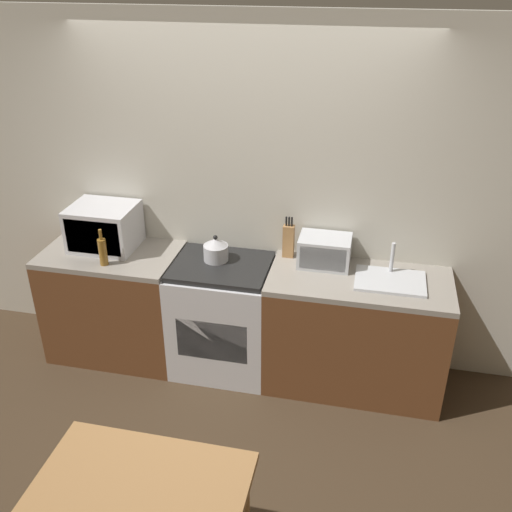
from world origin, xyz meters
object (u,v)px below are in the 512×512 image
stove_range (223,316)px  dining_table (139,506)px  microwave (104,227)px  kettle (216,249)px  toaster_oven (325,251)px  bottle (103,251)px

stove_range → dining_table: stove_range is taller
dining_table → microwave: bearing=118.4°
microwave → dining_table: 2.27m
microwave → dining_table: size_ratio=0.49×
microwave → kettle: bearing=-2.0°
toaster_oven → dining_table: size_ratio=0.38×
microwave → bottle: microwave is taller
stove_range → toaster_oven: size_ratio=2.45×
microwave → toaster_oven: bearing=2.3°
stove_range → kettle: size_ratio=4.48×
microwave → bottle: (0.11, -0.27, -0.06)m
bottle → toaster_oven: 1.59m
bottle → kettle: bearing=17.2°
stove_range → bottle: bottle is taller
bottle → toaster_oven: bearing=12.3°
microwave → stove_range: bearing=-5.4°
microwave → bottle: bearing=-67.4°
kettle → toaster_oven: bearing=7.2°
kettle → microwave: (-0.89, 0.03, 0.08)m
kettle → bottle: 0.81m
kettle → bottle: (-0.77, -0.24, 0.02)m
kettle → microwave: microwave is taller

